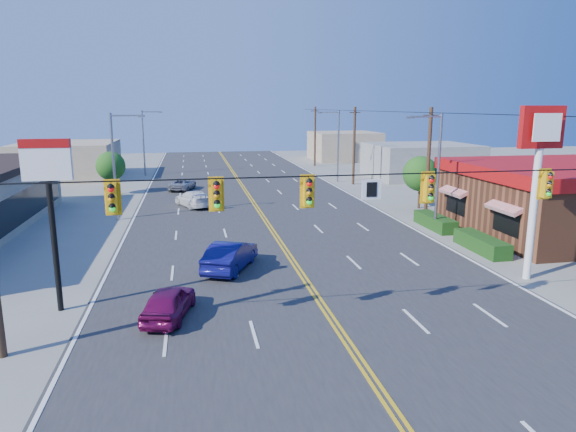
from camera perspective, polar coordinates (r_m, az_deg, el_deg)
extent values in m
plane|color=gray|center=(20.47, 5.49, -12.38)|extent=(160.00, 160.00, 0.00)
cube|color=#2D2D30|center=(39.16, -2.65, -0.34)|extent=(20.00, 120.00, 0.06)
cylinder|color=black|center=(18.80, 5.86, 4.51)|extent=(24.00, 0.05, 0.05)
cube|color=white|center=(19.26, 9.26, 2.94)|extent=(0.75, 0.04, 0.75)
cube|color=#D89E0C|center=(18.32, -18.95, 1.89)|extent=(0.55, 0.34, 1.25)
cube|color=#D89E0C|center=(18.14, -7.95, 2.34)|extent=(0.55, 0.34, 1.25)
cube|color=#D89E0C|center=(18.58, 2.27, 2.68)|extent=(0.55, 0.34, 1.25)
cube|color=#D89E0C|center=(20.16, 15.42, 2.99)|extent=(0.55, 0.34, 1.25)
cube|color=#D89E0C|center=(22.80, 26.81, 3.14)|extent=(0.55, 0.34, 1.25)
cube|color=brown|center=(39.69, 29.15, 1.19)|extent=(14.00, 12.00, 4.00)
cube|color=#194214|center=(35.20, 18.18, -1.67)|extent=(1.20, 9.00, 0.90)
cylinder|color=white|center=(27.74, 25.59, 0.59)|extent=(0.36, 0.36, 7.00)
cube|color=#A50C0C|center=(27.31, 26.35, 8.84)|extent=(2.20, 0.36, 2.00)
cylinder|color=black|center=(23.24, -24.53, -2.62)|extent=(0.24, 0.24, 6.00)
cube|color=white|center=(22.70, -25.24, 5.23)|extent=(1.90, 0.30, 1.30)
cylinder|color=gray|center=(36.08, 16.34, 4.51)|extent=(0.20, 0.20, 8.00)
cylinder|color=gray|center=(35.32, 15.09, 10.62)|extent=(2.20, 0.12, 0.12)
cube|color=gray|center=(34.86, 13.42, 10.61)|extent=(0.50, 0.25, 0.15)
cylinder|color=gray|center=(58.37, 5.60, 7.67)|extent=(0.20, 0.20, 8.00)
cylinder|color=gray|center=(57.91, 4.62, 11.41)|extent=(2.20, 0.12, 0.12)
cube|color=gray|center=(57.63, 3.54, 11.38)|extent=(0.50, 0.25, 0.15)
cylinder|color=gray|center=(40.51, -18.78, 5.14)|extent=(0.20, 0.20, 8.00)
cylinder|color=gray|center=(40.13, -17.57, 10.61)|extent=(2.20, 0.12, 0.12)
cube|color=gray|center=(40.02, -15.98, 10.63)|extent=(0.50, 0.25, 0.15)
cylinder|color=gray|center=(66.26, -15.76, 7.80)|extent=(0.20, 0.20, 8.00)
cylinder|color=gray|center=(66.02, -14.98, 11.13)|extent=(2.20, 0.12, 0.12)
cube|color=gray|center=(65.96, -14.01, 11.14)|extent=(0.50, 0.25, 0.15)
cylinder|color=#47301E|center=(40.15, 15.31, 5.58)|extent=(0.28, 0.28, 8.40)
cylinder|color=#47301E|center=(56.80, 7.35, 7.71)|extent=(0.28, 0.28, 8.40)
cylinder|color=#47301E|center=(74.09, 3.02, 8.80)|extent=(0.28, 0.28, 8.40)
cylinder|color=#47301E|center=(44.71, 14.37, 2.18)|extent=(0.20, 0.20, 2.10)
sphere|color=#235B19|center=(44.43, 14.49, 4.58)|extent=(2.94, 2.94, 2.94)
cylinder|color=#47301E|center=(52.96, -18.97, 3.35)|extent=(0.20, 0.20, 2.00)
sphere|color=#235B19|center=(52.73, -19.11, 5.28)|extent=(2.80, 2.80, 2.80)
cube|color=gray|center=(64.32, 14.56, 5.96)|extent=(12.00, 10.00, 4.00)
cube|color=tan|center=(67.78, -23.30, 5.74)|extent=(11.00, 12.00, 4.20)
cube|color=tan|center=(83.72, 6.26, 7.75)|extent=(10.00, 10.00, 4.40)
imported|color=#680B40|center=(21.59, -13.12, -9.45)|extent=(2.40, 4.08, 1.30)
imported|color=#100F5C|center=(27.09, -6.41, -4.49)|extent=(3.36, 4.88, 1.52)
imported|color=white|center=(44.50, -10.47, 1.84)|extent=(3.54, 5.08, 1.37)
imported|color=#A3A2A7|center=(53.62, -11.63, 3.42)|extent=(3.06, 4.65, 1.19)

